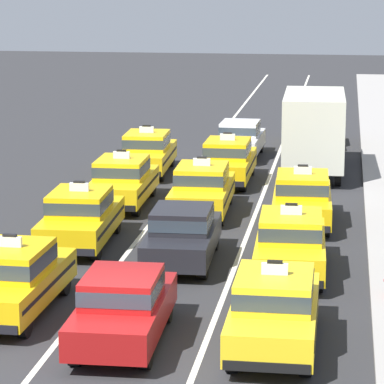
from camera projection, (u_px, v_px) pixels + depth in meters
ground_plane at (117, 367)px, 20.86m from camera, size 160.00×160.00×0.00m
lane_stripe_left_center at (189, 175)px, 40.42m from camera, size 0.14×80.00×0.01m
lane_stripe_center_right at (270, 177)px, 39.95m from camera, size 0.14×80.00×0.01m
taxi_left_nearest at (13, 278)px, 23.92m from camera, size 1.88×4.58×1.96m
taxi_left_second at (81, 216)px, 29.88m from camera, size 1.99×4.63×1.96m
taxi_left_third at (122, 180)px, 35.00m from camera, size 1.90×4.59×1.96m
taxi_left_fourth at (147, 152)px, 40.52m from camera, size 1.99×4.63×1.96m
sedan_center_nearest at (123, 306)px, 22.03m from camera, size 1.87×4.34×1.58m
sedan_center_second at (182, 234)px, 28.06m from camera, size 1.88×4.35×1.58m
taxi_center_third at (202, 188)px, 33.73m from camera, size 1.93×4.60×1.96m
taxi_center_fourth at (228, 160)px, 38.73m from camera, size 1.83×4.56×1.96m
sedan_center_fifth at (240, 138)px, 43.97m from camera, size 1.85×4.34×1.58m
taxi_right_nearest at (274, 308)px, 21.77m from camera, size 1.85×4.57×1.96m
taxi_right_second at (291, 242)px, 27.04m from camera, size 1.96×4.62×1.96m
taxi_right_third at (302, 198)px, 32.34m from camera, size 1.97×4.62×1.96m
box_truck_right_fourth at (314, 129)px, 40.39m from camera, size 2.43×7.01×3.27m
taxi_right_fifth at (316, 126)px, 47.26m from camera, size 1.98×4.62×1.96m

